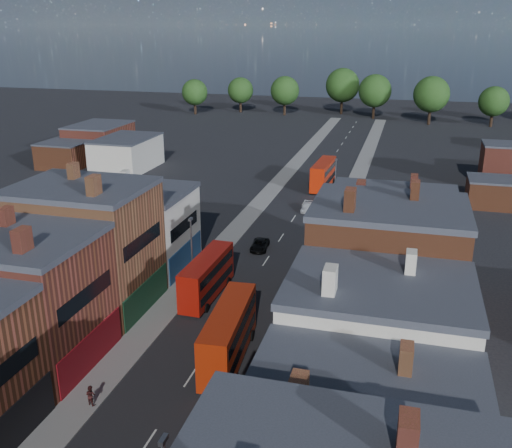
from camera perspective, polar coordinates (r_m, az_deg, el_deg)
The scene contains 11 objects.
pavement_west at distance 77.43m, azimuth -1.85°, elevation -0.39°, with size 3.00×200.00×0.12m, color gray.
pavement_east at distance 74.87m, azimuth 7.72°, elevation -1.26°, with size 3.00×200.00×0.12m, color gray.
lamp_post_2 at distance 57.74m, azimuth -6.44°, elevation -2.62°, with size 0.25×0.70×8.12m.
lamp_post_3 at distance 83.08m, azimuth 7.92°, elevation 4.17°, with size 0.25×0.70×8.12m.
bus_0 at distance 57.66m, azimuth -4.93°, elevation -5.19°, with size 2.70×9.93×4.26m.
bus_1 at distance 47.06m, azimuth -2.77°, elevation -10.90°, with size 3.25×10.77×4.59m.
bus_2 at distance 96.86m, azimuth 6.74°, elevation 5.00°, with size 2.99×10.49×4.49m.
car_1 at distance 39.91m, azimuth -6.15°, elevation -20.52°, with size 1.37×3.94×1.30m, color navy.
car_2 at distance 69.98m, azimuth 0.37°, elevation -2.11°, with size 1.95×4.24×1.18m, color black.
car_3 at distance 84.89m, azimuth 5.13°, elevation 1.69°, with size 1.57×3.87×1.12m, color white.
ped_1 at distance 44.53m, azimuth -16.22°, elevation -16.11°, with size 0.75×0.41×1.55m, color #411A1A.
Camera 1 is at (14.98, -19.67, 26.13)m, focal length 40.00 mm.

